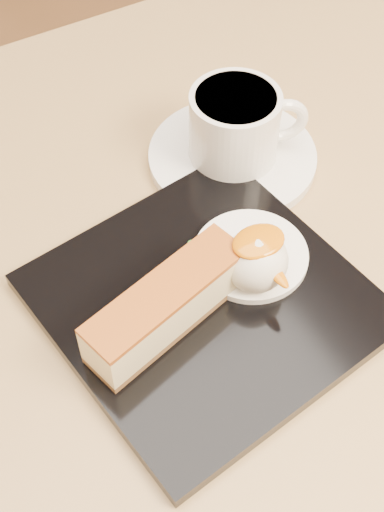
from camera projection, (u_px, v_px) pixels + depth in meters
table at (194, 417)px, 0.66m from camera, size 0.80×0.80×0.72m
dessert_plate at (205, 301)px, 0.54m from camera, size 0.25×0.25×0.01m
cheesecake at (167, 305)px, 0.51m from camera, size 0.14×0.07×0.04m
cream_smear at (251, 255)px, 0.56m from camera, size 0.09×0.09×0.01m
ice_cream_scoop at (256, 261)px, 0.53m from camera, size 0.05×0.05×0.05m
mango_sauce at (259, 241)px, 0.51m from camera, size 0.04×0.03×0.01m
mint_sprig at (203, 245)px, 0.56m from camera, size 0.03×0.02×0.00m
saucer at (232, 157)px, 0.64m from camera, size 0.15×0.15×0.01m
coffee_cup at (237, 125)px, 0.61m from camera, size 0.10×0.08×0.06m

